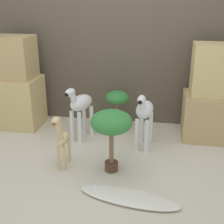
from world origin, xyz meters
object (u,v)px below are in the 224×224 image
(giraffe_figurine, at_px, (62,138))
(potted_palm_back, at_px, (111,124))
(zebra_left, at_px, (80,106))
(potted_palm_front, at_px, (117,99))
(surfboard, at_px, (128,197))
(zebra_right, at_px, (144,113))

(giraffe_figurine, height_order, potted_palm_back, potted_palm_back)
(zebra_left, bearing_deg, potted_palm_front, 42.04)
(zebra_left, xyz_separation_m, potted_palm_front, (0.40, 0.36, -0.02))
(potted_palm_back, distance_m, surfboard, 0.70)
(zebra_left, distance_m, potted_palm_back, 0.86)
(zebra_right, height_order, surfboard, zebra_right)
(zebra_left, distance_m, potted_palm_front, 0.54)
(potted_palm_front, bearing_deg, zebra_right, -51.51)
(giraffe_figurine, bearing_deg, surfboard, -30.09)
(giraffe_figurine, distance_m, surfboard, 0.90)
(giraffe_figurine, distance_m, potted_palm_front, 1.17)
(potted_palm_back, bearing_deg, zebra_left, 125.46)
(potted_palm_front, xyz_separation_m, surfboard, (0.32, -1.51, -0.39))
(giraffe_figurine, height_order, potted_palm_front, giraffe_figurine)
(zebra_right, xyz_separation_m, potted_palm_back, (-0.28, -0.58, 0.08))
(zebra_right, distance_m, surfboard, 1.11)
(giraffe_figurine, bearing_deg, potted_palm_back, 3.28)
(giraffe_figurine, bearing_deg, zebra_left, 89.54)
(zebra_right, relative_size, potted_palm_back, 1.07)
(zebra_left, bearing_deg, potted_palm_back, -54.54)
(potted_palm_back, bearing_deg, zebra_right, 64.13)
(zebra_left, distance_m, surfboard, 1.42)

